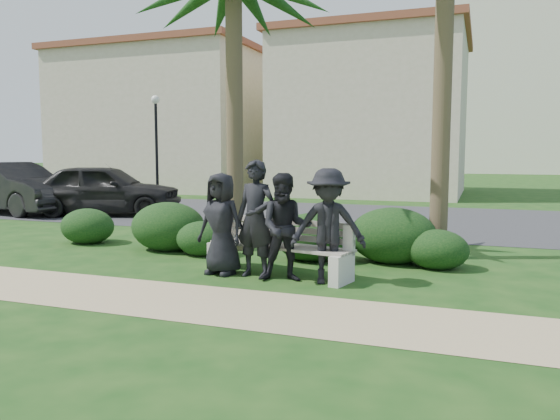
{
  "coord_description": "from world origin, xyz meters",
  "views": [
    {
      "loc": [
        3.83,
        -7.78,
        1.88
      ],
      "look_at": [
        0.59,
        1.0,
        0.91
      ],
      "focal_mm": 35.0,
      "sensor_mm": 36.0,
      "label": 1
    }
  ],
  "objects_px": {
    "man_a": "(221,224)",
    "man_b": "(256,219)",
    "street_lamp": "(156,128)",
    "car_a": "(104,190)",
    "man_d": "(328,226)",
    "man_c": "(286,227)",
    "car_b": "(12,188)",
    "park_bench": "(278,251)"
  },
  "relations": [
    {
      "from": "park_bench",
      "to": "man_a",
      "type": "xyz_separation_m",
      "value": [
        -0.85,
        -0.27,
        0.42
      ]
    },
    {
      "from": "street_lamp",
      "to": "car_b",
      "type": "distance_m",
      "value": 7.02
    },
    {
      "from": "man_a",
      "to": "man_c",
      "type": "xyz_separation_m",
      "value": [
        1.1,
        -0.1,
        0.01
      ]
    },
    {
      "from": "park_bench",
      "to": "car_b",
      "type": "xyz_separation_m",
      "value": [
        -10.97,
        5.35,
        0.42
      ]
    },
    {
      "from": "street_lamp",
      "to": "man_c",
      "type": "relative_size",
      "value": 2.68
    },
    {
      "from": "car_a",
      "to": "man_c",
      "type": "bearing_deg",
      "value": -145.9
    },
    {
      "from": "man_a",
      "to": "car_b",
      "type": "distance_m",
      "value": 11.57
    },
    {
      "from": "park_bench",
      "to": "car_b",
      "type": "bearing_deg",
      "value": 166.46
    },
    {
      "from": "street_lamp",
      "to": "car_a",
      "type": "xyz_separation_m",
      "value": [
        2.05,
        -6.08,
        -2.16
      ]
    },
    {
      "from": "man_b",
      "to": "man_c",
      "type": "relative_size",
      "value": 1.12
    },
    {
      "from": "man_a",
      "to": "man_b",
      "type": "xyz_separation_m",
      "value": [
        0.59,
        -0.01,
        0.1
      ]
    },
    {
      "from": "man_d",
      "to": "man_b",
      "type": "bearing_deg",
      "value": 164.72
    },
    {
      "from": "man_b",
      "to": "car_b",
      "type": "bearing_deg",
      "value": 162.06
    },
    {
      "from": "street_lamp",
      "to": "man_c",
      "type": "xyz_separation_m",
      "value": [
        10.16,
        -12.3,
        -2.14
      ]
    },
    {
      "from": "park_bench",
      "to": "man_a",
      "type": "distance_m",
      "value": 0.98
    },
    {
      "from": "street_lamp",
      "to": "car_b",
      "type": "xyz_separation_m",
      "value": [
        -1.06,
        -6.59,
        -2.14
      ]
    },
    {
      "from": "man_d",
      "to": "car_a",
      "type": "xyz_separation_m",
      "value": [
        -8.73,
        6.14,
        -0.05
      ]
    },
    {
      "from": "man_a",
      "to": "car_b",
      "type": "height_order",
      "value": "car_b"
    },
    {
      "from": "man_a",
      "to": "car_a",
      "type": "xyz_separation_m",
      "value": [
        -7.01,
        6.13,
        -0.01
      ]
    },
    {
      "from": "man_a",
      "to": "car_b",
      "type": "relative_size",
      "value": 0.33
    },
    {
      "from": "car_a",
      "to": "car_b",
      "type": "distance_m",
      "value": 3.16
    },
    {
      "from": "park_bench",
      "to": "man_c",
      "type": "height_order",
      "value": "man_c"
    },
    {
      "from": "park_bench",
      "to": "man_d",
      "type": "height_order",
      "value": "man_d"
    },
    {
      "from": "street_lamp",
      "to": "man_a",
      "type": "height_order",
      "value": "street_lamp"
    },
    {
      "from": "car_a",
      "to": "man_d",
      "type": "bearing_deg",
      "value": -143.51
    },
    {
      "from": "street_lamp",
      "to": "man_c",
      "type": "bearing_deg",
      "value": -50.46
    },
    {
      "from": "man_c",
      "to": "car_a",
      "type": "bearing_deg",
      "value": 125.07
    },
    {
      "from": "man_d",
      "to": "man_c",
      "type": "bearing_deg",
      "value": 172.32
    },
    {
      "from": "park_bench",
      "to": "car_b",
      "type": "distance_m",
      "value": 12.21
    },
    {
      "from": "man_a",
      "to": "car_a",
      "type": "relative_size",
      "value": 0.34
    },
    {
      "from": "car_a",
      "to": "man_b",
      "type": "bearing_deg",
      "value": -147.34
    },
    {
      "from": "man_b",
      "to": "car_b",
      "type": "distance_m",
      "value": 12.1
    },
    {
      "from": "park_bench",
      "to": "car_b",
      "type": "height_order",
      "value": "car_b"
    },
    {
      "from": "park_bench",
      "to": "man_d",
      "type": "distance_m",
      "value": 1.03
    },
    {
      "from": "man_c",
      "to": "man_a",
      "type": "bearing_deg",
      "value": 157.61
    },
    {
      "from": "park_bench",
      "to": "car_b",
      "type": "relative_size",
      "value": 0.51
    },
    {
      "from": "man_a",
      "to": "man_b",
      "type": "relative_size",
      "value": 0.89
    },
    {
      "from": "man_a",
      "to": "man_b",
      "type": "bearing_deg",
      "value": 8.65
    },
    {
      "from": "park_bench",
      "to": "car_a",
      "type": "bearing_deg",
      "value": 155.73
    },
    {
      "from": "street_lamp",
      "to": "man_d",
      "type": "bearing_deg",
      "value": -48.58
    },
    {
      "from": "man_b",
      "to": "car_b",
      "type": "height_order",
      "value": "man_b"
    },
    {
      "from": "man_d",
      "to": "man_a",
      "type": "bearing_deg",
      "value": 164.3
    }
  ]
}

